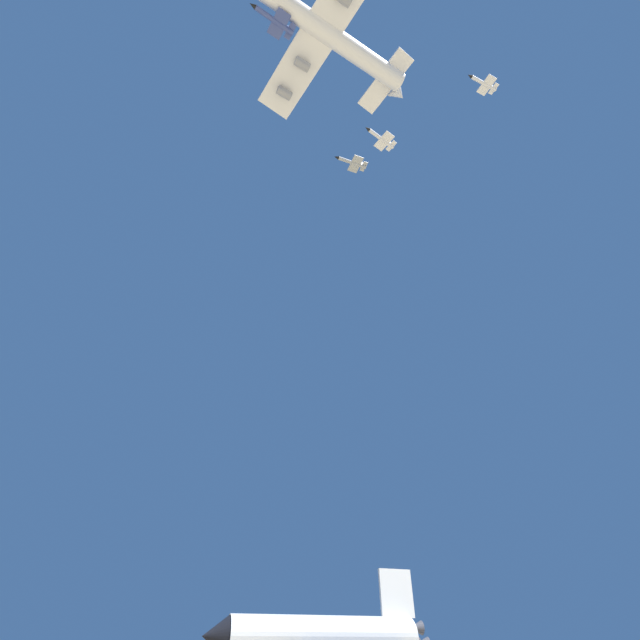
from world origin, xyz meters
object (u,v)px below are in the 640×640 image
at_px(space_shuttle, 321,637).
at_px(chase_jet_high_escort, 352,163).
at_px(chase_jet_lead, 274,21).
at_px(chase_jet_trailing, 381,139).
at_px(carrier_jet, 319,28).
at_px(chase_jet_right_wing, 484,83).

distance_m(space_shuttle, chase_jet_high_escort, 168.47).
distance_m(chase_jet_lead, chase_jet_trailing, 60.16).
relative_size(space_shuttle, chase_jet_trailing, 2.52).
xyz_separation_m(carrier_jet, chase_jet_high_escort, (-32.53, -46.05, 10.00)).
relative_size(chase_jet_lead, chase_jet_high_escort, 1.01).
xyz_separation_m(chase_jet_right_wing, chase_jet_trailing, (38.74, -24.72, -27.19)).
height_order(chase_jet_lead, chase_jet_trailing, chase_jet_trailing).
bearing_deg(chase_jet_lead, chase_jet_high_escort, -148.59).
distance_m(carrier_jet, chase_jet_trailing, 48.85).
bearing_deg(chase_jet_high_escort, chase_jet_lead, 43.37).
distance_m(space_shuttle, chase_jet_lead, 158.74).
height_order(space_shuttle, chase_jet_high_escort, chase_jet_high_escort).
bearing_deg(chase_jet_trailing, chase_jet_high_escort, -86.25).
bearing_deg(chase_jet_high_escort, chase_jet_trailing, 108.86).
height_order(chase_jet_right_wing, chase_jet_high_escort, chase_jet_right_wing).
xyz_separation_m(space_shuttle, chase_jet_lead, (26.99, 30.98, 153.33)).
relative_size(chase_jet_trailing, chase_jet_high_escort, 1.01).
relative_size(space_shuttle, chase_jet_right_wing, 2.54).
height_order(chase_jet_lead, chase_jet_right_wing, chase_jet_right_wing).
xyz_separation_m(space_shuttle, carrier_jet, (12.77, 32.83, 156.79)).
relative_size(space_shuttle, chase_jet_high_escort, 2.54).
distance_m(carrier_jet, chase_jet_lead, 14.75).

